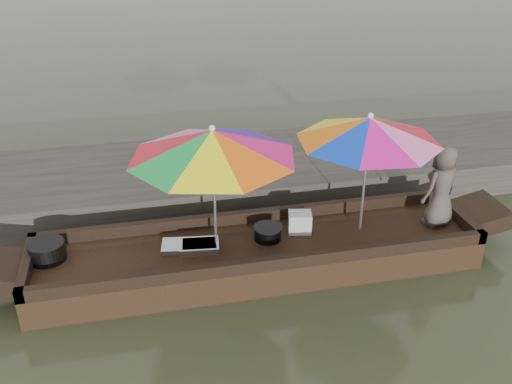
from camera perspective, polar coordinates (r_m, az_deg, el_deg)
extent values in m
plane|color=#363C28|center=(7.07, 0.18, -7.60)|extent=(80.00, 80.00, 0.00)
cube|color=#2D2B26|center=(8.83, -2.96, 1.72)|extent=(22.00, 2.20, 0.50)
cube|color=black|center=(6.98, 0.18, -6.41)|extent=(5.36, 1.20, 0.35)
cylinder|color=black|center=(6.97, -20.18, -5.57)|extent=(0.42, 0.42, 0.22)
cube|color=silver|center=(6.78, -5.67, -5.43)|extent=(0.49, 0.36, 0.09)
cube|color=silver|center=(6.84, -7.49, -5.37)|extent=(0.50, 0.38, 0.06)
cylinder|color=black|center=(6.94, 1.18, -4.16)|extent=(0.33, 0.33, 0.15)
cube|color=silver|center=(7.08, 4.40, -3.04)|extent=(0.32, 0.27, 0.26)
imported|color=#4D433B|center=(7.41, 18.07, 0.59)|extent=(0.62, 0.52, 1.07)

